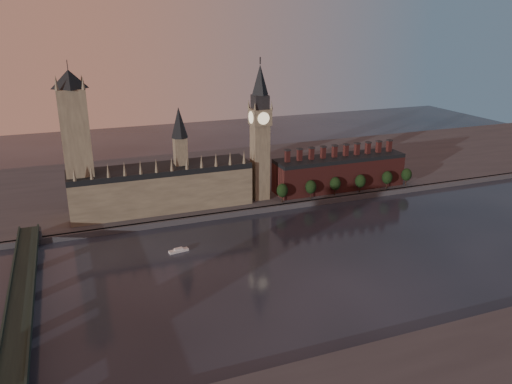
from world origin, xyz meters
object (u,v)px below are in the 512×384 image
(westminster_bridge, at_px, (21,309))
(big_ben, at_px, (260,132))
(victoria_tower, at_px, (76,141))
(river_boat, at_px, (179,250))

(westminster_bridge, bearing_deg, big_ben, 34.33)
(victoria_tower, distance_m, river_boat, 103.62)
(westminster_bridge, xyz_separation_m, river_boat, (85.97, 48.73, -6.50))
(victoria_tower, height_order, big_ben, victoria_tower)
(westminster_bridge, relative_size, river_boat, 15.86)
(victoria_tower, relative_size, river_boat, 8.56)
(victoria_tower, distance_m, westminster_bridge, 133.21)
(westminster_bridge, bearing_deg, river_boat, 29.54)
(westminster_bridge, height_order, river_boat, westminster_bridge)
(victoria_tower, xyz_separation_m, river_boat, (50.97, -68.97, -58.15))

